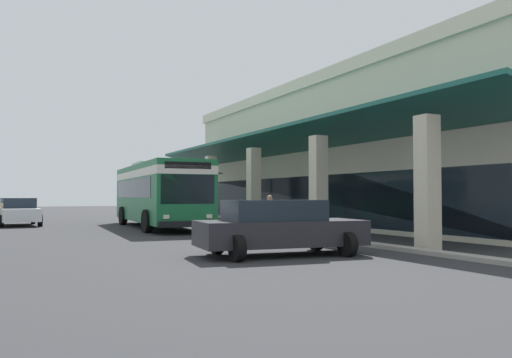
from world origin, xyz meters
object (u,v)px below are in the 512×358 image
parked_sedan_charcoal (279,227)px  potted_palm (208,206)px  pedestrian (270,214)px  parked_sedan_white (18,211)px  transit_bus (158,191)px

parked_sedan_charcoal → potted_palm: (-18.72, 5.23, 0.17)m
parked_sedan_charcoal → pedestrian: bearing=154.5°
parked_sedan_white → pedestrian: 15.57m
parked_sedan_white → potted_palm: (-0.33, 10.96, 0.17)m
transit_bus → parked_sedan_white: size_ratio=2.52×
parked_sedan_charcoal → potted_palm: 19.43m
parked_sedan_white → pedestrian: size_ratio=2.79×
parked_sedan_charcoal → parked_sedan_white: bearing=-162.7°
potted_palm → parked_sedan_charcoal: bearing=-15.6°
potted_palm → pedestrian: bearing=-11.6°
transit_bus → parked_sedan_charcoal: transit_bus is taller
parked_sedan_charcoal → pedestrian: 5.68m
transit_bus → potted_palm: transit_bus is taller
transit_bus → parked_sedan_charcoal: (13.44, -0.52, -1.10)m
parked_sedan_white → potted_palm: bearing=91.7°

